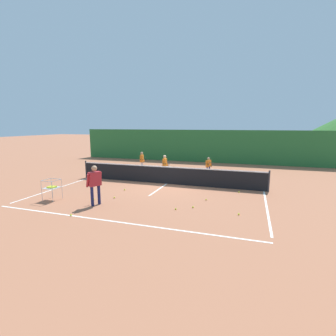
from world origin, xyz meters
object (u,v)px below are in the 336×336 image
at_px(student_2, 208,165).
at_px(tennis_ball_7, 239,214).
at_px(student_1, 165,164).
at_px(tennis_ball_1, 71,215).
at_px(instructor, 95,182).
at_px(tennis_ball_4, 239,192).
at_px(tennis_ball_2, 94,199).
at_px(tennis_net, 167,175).
at_px(ball_cart, 52,187).
at_px(tennis_ball_5, 176,209).
at_px(tennis_ball_3, 193,207).
at_px(tennis_ball_6, 206,200).
at_px(student_0, 142,160).
at_px(tennis_ball_8, 114,197).
at_px(tennis_ball_0, 125,190).

distance_m(student_2, tennis_ball_7, 7.04).
xyz_separation_m(student_1, tennis_ball_1, (-0.97, -7.45, -0.79)).
distance_m(instructor, tennis_ball_4, 6.65).
bearing_deg(tennis_ball_7, tennis_ball_2, -179.11).
distance_m(tennis_net, tennis_ball_1, 5.99).
xyz_separation_m(student_2, ball_cart, (-5.51, -7.31, -0.14)).
xyz_separation_m(tennis_ball_2, tennis_ball_5, (3.71, -0.08, 0.00)).
relative_size(ball_cart, tennis_ball_3, 13.22).
xyz_separation_m(tennis_ball_2, tennis_ball_4, (5.88, 3.21, 0.00)).
relative_size(tennis_ball_1, tennis_ball_6, 1.00).
height_order(instructor, tennis_ball_4, instructor).
bearing_deg(instructor, tennis_ball_6, 26.27).
height_order(student_0, tennis_ball_5, student_0).
bearing_deg(tennis_ball_1, tennis_ball_8, 82.00).
xyz_separation_m(tennis_ball_2, tennis_ball_8, (0.69, 0.52, 0.00)).
distance_m(tennis_ball_0, tennis_ball_5, 3.77).
bearing_deg(ball_cart, instructor, 0.59).
relative_size(instructor, student_1, 1.18).
relative_size(student_2, tennis_ball_8, 17.60).
height_order(tennis_ball_0, tennis_ball_5, same).
height_order(tennis_ball_6, tennis_ball_7, same).
xyz_separation_m(tennis_net, tennis_ball_7, (4.01, -3.76, -0.47)).
distance_m(student_0, student_2, 4.63).
relative_size(student_0, tennis_ball_3, 20.10).
bearing_deg(tennis_net, tennis_ball_8, -111.59).
bearing_deg(student_0, tennis_ball_3, -51.90).
relative_size(tennis_ball_1, tennis_ball_4, 1.00).
relative_size(tennis_ball_2, tennis_ball_4, 1.00).
xyz_separation_m(tennis_ball_0, tennis_ball_7, (5.54, -1.78, 0.00)).
bearing_deg(ball_cart, tennis_ball_3, 8.68).
height_order(tennis_ball_1, tennis_ball_4, same).
relative_size(tennis_ball_3, tennis_ball_7, 1.00).
xyz_separation_m(instructor, tennis_ball_1, (-0.12, -1.35, -0.94)).
relative_size(tennis_net, student_2, 8.78).
bearing_deg(student_2, instructor, -114.65).
xyz_separation_m(ball_cart, tennis_ball_4, (7.57, 3.77, -0.55)).
bearing_deg(tennis_ball_4, tennis_ball_3, -119.15).
relative_size(tennis_ball_3, tennis_ball_8, 1.00).
height_order(tennis_ball_2, tennis_ball_7, same).
distance_m(ball_cart, tennis_ball_1, 2.49).
bearing_deg(tennis_ball_3, student_1, 119.69).
height_order(tennis_ball_4, tennis_ball_8, same).
bearing_deg(student_0, tennis_net, -46.72).
distance_m(tennis_ball_0, tennis_ball_3, 4.10).
xyz_separation_m(student_0, tennis_ball_6, (5.41, -5.35, -0.79)).
distance_m(tennis_ball_5, tennis_ball_7, 2.32).
bearing_deg(tennis_ball_5, tennis_ball_7, 4.35).
height_order(tennis_ball_2, tennis_ball_5, same).
distance_m(student_1, tennis_ball_8, 5.13).
xyz_separation_m(tennis_ball_1, tennis_ball_7, (5.67, 1.98, 0.00)).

